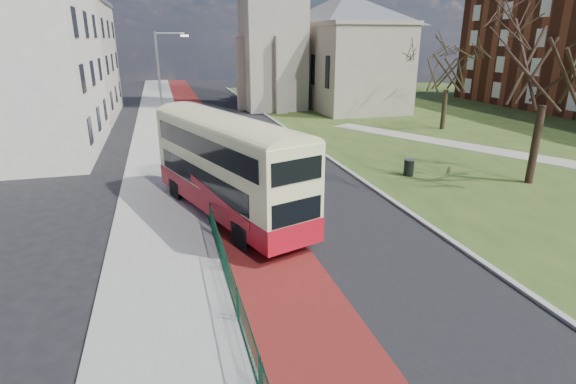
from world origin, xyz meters
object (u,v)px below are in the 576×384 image
object	(u,v)px
bus	(227,163)
winter_tree_far	(450,58)
winter_tree_near	(554,38)
streetlamp	(163,89)
litter_bin	(409,167)

from	to	relation	value
bus	winter_tree_far	world-z (taller)	winter_tree_far
bus	winter_tree_near	size ratio (longest dim) A/B	0.98
winter_tree_near	streetlamp	bearing A→B (deg)	149.11
litter_bin	bus	bearing A→B (deg)	-162.50
winter_tree_near	winter_tree_far	bearing A→B (deg)	73.13
bus	streetlamp	bearing A→B (deg)	82.49
bus	litter_bin	distance (m)	11.86
winter_tree_near	bus	bearing A→B (deg)	-178.54
bus	litter_bin	xyz separation A→B (m)	(11.15, 3.52, -1.98)
streetlamp	winter_tree_far	distance (m)	24.27
bus	winter_tree_near	bearing A→B (deg)	-17.23
winter_tree_far	litter_bin	xyz separation A→B (m)	(-10.41, -12.20, -5.62)
streetlamp	bus	distance (m)	12.38
winter_tree_far	litter_bin	bearing A→B (deg)	-130.46
streetlamp	winter_tree_far	world-z (taller)	winter_tree_far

